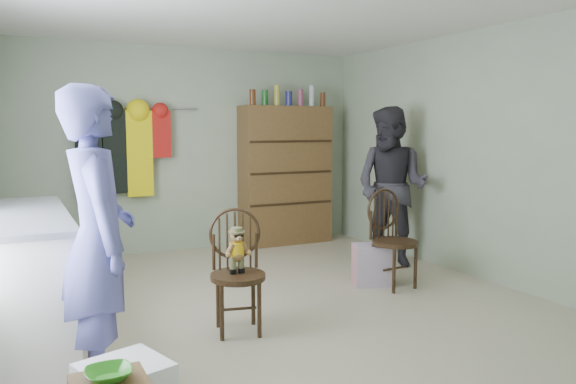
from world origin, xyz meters
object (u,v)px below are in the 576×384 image
chair_front (237,262)px  chair_far (391,235)px  counter (21,278)px  dresser (285,175)px

chair_front → chair_far: 1.81m
chair_far → chair_front: bearing=-172.2°
counter → chair_front: (1.45, -0.44, 0.05)m
counter → dresser: 3.96m
counter → chair_far: size_ratio=1.98×
chair_front → chair_far: chair_far is taller
counter → dresser: bearing=35.7°
chair_far → dresser: (-0.01, 2.28, 0.41)m
counter → dresser: size_ratio=0.90×
chair_front → chair_far: size_ratio=0.98×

